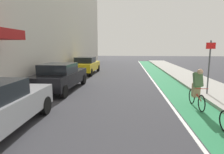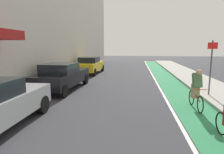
% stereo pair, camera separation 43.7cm
% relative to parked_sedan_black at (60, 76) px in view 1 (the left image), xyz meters
% --- Properties ---
extents(ground_plane, '(76.19, 76.19, 0.00)m').
position_rel_parked_sedan_black_xyz_m(ground_plane, '(3.17, 3.17, -0.79)').
color(ground_plane, '#38383D').
extents(bike_lane_paint, '(1.60, 34.63, 0.00)m').
position_rel_parked_sedan_black_xyz_m(bike_lane_paint, '(6.59, 5.17, -0.79)').
color(bike_lane_paint, '#2D8451').
rests_on(bike_lane_paint, ground).
extents(lane_divider_stripe, '(0.12, 34.63, 0.00)m').
position_rel_parked_sedan_black_xyz_m(lane_divider_stripe, '(5.69, 5.17, -0.79)').
color(lane_divider_stripe, white).
rests_on(lane_divider_stripe, ground).
extents(sidewalk_right, '(2.55, 34.63, 0.14)m').
position_rel_parked_sedan_black_xyz_m(sidewalk_right, '(8.67, 5.17, -0.72)').
color(sidewalk_right, '#A8A59E').
rests_on(sidewalk_right, ground).
extents(parked_sedan_black, '(2.08, 4.69, 1.53)m').
position_rel_parked_sedan_black_xyz_m(parked_sedan_black, '(0.00, 0.00, 0.00)').
color(parked_sedan_black, black).
rests_on(parked_sedan_black, ground).
extents(parked_sedan_yellow_cab, '(1.99, 4.45, 1.53)m').
position_rel_parked_sedan_black_xyz_m(parked_sedan_yellow_cab, '(0.00, 6.77, -0.00)').
color(parked_sedan_yellow_cab, yellow).
rests_on(parked_sedan_yellow_cab, ground).
extents(cyclist_mid, '(0.48, 1.71, 1.61)m').
position_rel_parked_sedan_black_xyz_m(cyclist_mid, '(6.65, -2.65, 0.02)').
color(cyclist_mid, black).
rests_on(cyclist_mid, ground).
extents(street_sign_post, '(0.44, 0.07, 2.62)m').
position_rel_parked_sedan_black_xyz_m(street_sign_post, '(7.81, -0.80, 0.91)').
color(street_sign_post, '#4C4C51').
rests_on(street_sign_post, sidewalk_right).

